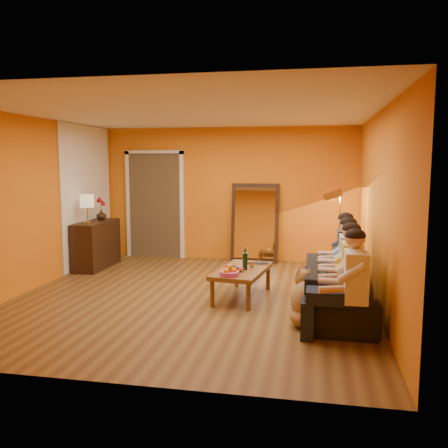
% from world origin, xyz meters
% --- Properties ---
extents(room_shell, '(5.00, 5.50, 2.60)m').
position_xyz_m(room_shell, '(0.00, 0.37, 1.30)').
color(room_shell, brown).
rests_on(room_shell, ground).
extents(white_accent, '(0.02, 1.90, 2.58)m').
position_xyz_m(white_accent, '(-2.48, 1.75, 1.30)').
color(white_accent, white).
rests_on(white_accent, wall_left).
extents(doorway_recess, '(1.06, 0.30, 2.10)m').
position_xyz_m(doorway_recess, '(-1.50, 2.83, 1.05)').
color(doorway_recess, '#3F2D19').
rests_on(doorway_recess, floor).
extents(door_jamb_left, '(0.08, 0.06, 2.20)m').
position_xyz_m(door_jamb_left, '(-2.07, 2.71, 1.05)').
color(door_jamb_left, white).
rests_on(door_jamb_left, wall_back).
extents(door_jamb_right, '(0.08, 0.06, 2.20)m').
position_xyz_m(door_jamb_right, '(-0.93, 2.71, 1.05)').
color(door_jamb_right, white).
rests_on(door_jamb_right, wall_back).
extents(door_header, '(1.22, 0.06, 0.08)m').
position_xyz_m(door_header, '(-1.50, 2.71, 2.12)').
color(door_header, white).
rests_on(door_header, wall_back).
extents(mirror_frame, '(0.92, 0.27, 1.51)m').
position_xyz_m(mirror_frame, '(0.55, 2.63, 0.76)').
color(mirror_frame, black).
rests_on(mirror_frame, floor).
extents(mirror_glass, '(0.78, 0.21, 1.35)m').
position_xyz_m(mirror_glass, '(0.55, 2.59, 0.76)').
color(mirror_glass, white).
rests_on(mirror_glass, mirror_frame).
extents(sideboard, '(0.44, 1.18, 0.85)m').
position_xyz_m(sideboard, '(-2.24, 1.55, 0.42)').
color(sideboard, black).
rests_on(sideboard, floor).
extents(table_lamp, '(0.24, 0.24, 0.51)m').
position_xyz_m(table_lamp, '(-2.24, 1.25, 1.10)').
color(table_lamp, beige).
rests_on(table_lamp, sideboard).
extents(sofa, '(2.12, 0.83, 0.62)m').
position_xyz_m(sofa, '(2.00, -0.32, 0.31)').
color(sofa, black).
rests_on(sofa, floor).
extents(coffee_table, '(0.78, 1.29, 0.42)m').
position_xyz_m(coffee_table, '(0.69, 0.08, 0.21)').
color(coffee_table, brown).
rests_on(coffee_table, floor).
extents(floor_lamp, '(0.35, 0.31, 1.44)m').
position_xyz_m(floor_lamp, '(2.10, 1.68, 0.72)').
color(floor_lamp, '#B08833').
rests_on(floor_lamp, floor).
extents(dog, '(0.54, 0.66, 0.67)m').
position_xyz_m(dog, '(1.60, -0.91, 0.34)').
color(dog, olive).
rests_on(dog, floor).
extents(person_far_left, '(0.70, 0.44, 1.22)m').
position_xyz_m(person_far_left, '(2.13, -1.32, 0.61)').
color(person_far_left, beige).
rests_on(person_far_left, sofa).
extents(person_mid_left, '(0.70, 0.44, 1.22)m').
position_xyz_m(person_mid_left, '(2.13, -0.77, 0.61)').
color(person_mid_left, '#E0C44A').
rests_on(person_mid_left, sofa).
extents(person_mid_right, '(0.70, 0.44, 1.22)m').
position_xyz_m(person_mid_right, '(2.13, -0.22, 0.61)').
color(person_mid_right, '#94B5E5').
rests_on(person_mid_right, sofa).
extents(person_far_right, '(0.70, 0.44, 1.22)m').
position_xyz_m(person_far_right, '(2.13, 0.33, 0.61)').
color(person_far_right, '#323237').
rests_on(person_far_right, sofa).
extents(fruit_bowl, '(0.26, 0.26, 0.16)m').
position_xyz_m(fruit_bowl, '(0.59, -0.37, 0.50)').
color(fruit_bowl, '#C04485').
rests_on(fruit_bowl, coffee_table).
extents(wine_bottle, '(0.07, 0.07, 0.31)m').
position_xyz_m(wine_bottle, '(0.74, 0.03, 0.58)').
color(wine_bottle, black).
rests_on(wine_bottle, coffee_table).
extents(tumbler, '(0.10, 0.10, 0.09)m').
position_xyz_m(tumbler, '(0.81, 0.20, 0.46)').
color(tumbler, '#B27F3F').
rests_on(tumbler, coffee_table).
extents(laptop, '(0.33, 0.22, 0.03)m').
position_xyz_m(laptop, '(0.87, 0.43, 0.43)').
color(laptop, black).
rests_on(laptop, coffee_table).
extents(book_lower, '(0.19, 0.25, 0.02)m').
position_xyz_m(book_lower, '(0.51, -0.12, 0.43)').
color(book_lower, black).
rests_on(book_lower, coffee_table).
extents(book_mid, '(0.29, 0.32, 0.02)m').
position_xyz_m(book_mid, '(0.52, -0.11, 0.45)').
color(book_mid, '#A51214').
rests_on(book_mid, book_lower).
extents(book_upper, '(0.22, 0.24, 0.02)m').
position_xyz_m(book_upper, '(0.51, -0.13, 0.47)').
color(book_upper, black).
rests_on(book_upper, book_mid).
extents(vase, '(0.19, 0.19, 0.19)m').
position_xyz_m(vase, '(-2.24, 1.80, 0.95)').
color(vase, black).
rests_on(vase, sideboard).
extents(flowers, '(0.17, 0.17, 0.42)m').
position_xyz_m(flowers, '(-2.24, 1.80, 1.18)').
color(flowers, '#A51214').
rests_on(flowers, vase).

